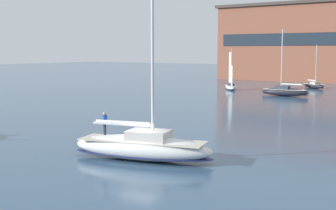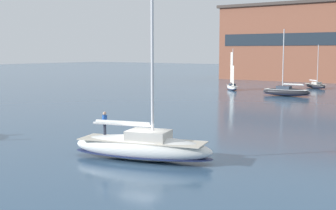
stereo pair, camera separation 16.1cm
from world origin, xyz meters
name	(u,v)px [view 1 (the left image)]	position (x,y,z in m)	size (l,w,h in m)	color
ground_plane	(142,160)	(0.00, 0.00, 0.00)	(400.00, 400.00, 0.00)	#385675
waterfront_building	(295,42)	(-23.50, 90.80, 9.39)	(35.54, 18.73, 18.72)	brown
sailboat_main	(142,146)	(0.02, 0.01, 0.92)	(10.25, 5.35, 13.57)	white
sailboat_moored_near_marina	(285,91)	(-9.05, 48.16, 0.73)	(7.92, 2.72, 10.71)	#232328
sailboat_moored_mid_channel	(231,86)	(-21.79, 53.71, 0.68)	(4.67, 5.33, 7.67)	white
sailboat_moored_far_slip	(314,85)	(-10.18, 66.16, 0.57)	(5.82, 5.15, 8.40)	#232328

